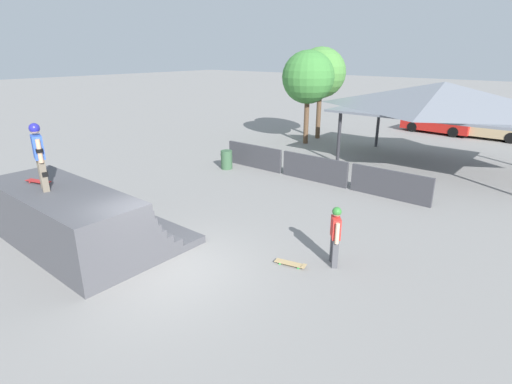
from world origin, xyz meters
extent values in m
plane|color=gray|center=(0.00, 0.00, 0.00)|extent=(160.00, 160.00, 0.00)
cube|color=#4C4C51|center=(-3.01, -0.17, 0.10)|extent=(5.34, 3.60, 0.21)
cube|color=#4C4C51|center=(-3.01, -0.57, 0.31)|extent=(5.34, 2.79, 0.21)
cube|color=#4C4C51|center=(-3.01, -0.72, 0.52)|extent=(5.34, 2.49, 0.21)
cube|color=#4C4C51|center=(-3.01, -0.82, 0.73)|extent=(5.34, 2.29, 0.21)
cube|color=#4C4C51|center=(-3.01, -0.89, 0.94)|extent=(5.34, 2.15, 0.21)
cube|color=#4C4C51|center=(-3.01, -0.94, 1.15)|extent=(5.34, 2.05, 0.21)
cube|color=#4C4C51|center=(-3.01, -0.98, 1.36)|extent=(5.34, 1.98, 0.21)
cube|color=#4C4C51|center=(-3.01, -1.00, 1.57)|extent=(5.34, 1.94, 0.21)
cylinder|color=silver|center=(-3.01, -0.04, 1.64)|extent=(5.24, 0.07, 0.07)
cube|color=#6B6051|center=(-3.18, -1.24, 2.09)|extent=(0.20, 0.20, 0.84)
cube|color=black|center=(-3.17, -1.21, 2.14)|extent=(0.23, 0.19, 0.12)
cube|color=#6B6051|center=(-3.53, -1.13, 2.09)|extent=(0.20, 0.20, 0.84)
cube|color=black|center=(-3.52, -1.10, 2.14)|extent=(0.23, 0.19, 0.12)
cube|color=blue|center=(-3.36, -1.19, 2.81)|extent=(0.50, 0.35, 0.60)
cylinder|color=tan|center=(-3.09, -1.27, 2.76)|extent=(0.14, 0.14, 0.60)
cylinder|color=black|center=(-3.09, -1.27, 2.78)|extent=(0.21, 0.21, 0.09)
cylinder|color=tan|center=(-3.63, -1.10, 2.76)|extent=(0.14, 0.14, 0.60)
cylinder|color=black|center=(-3.63, -1.10, 2.78)|extent=(0.21, 0.21, 0.09)
sphere|color=tan|center=(-3.36, -1.19, 3.26)|extent=(0.23, 0.23, 0.23)
sphere|color=#232399|center=(-3.36, -1.19, 3.29)|extent=(0.26, 0.26, 0.26)
cylinder|color=red|center=(-3.82, -0.95, 1.70)|extent=(0.06, 0.04, 0.05)
cylinder|color=red|center=(-3.78, -1.08, 1.70)|extent=(0.06, 0.04, 0.05)
cylinder|color=red|center=(-4.29, -1.08, 1.70)|extent=(0.06, 0.04, 0.05)
cylinder|color=red|center=(-4.25, -1.22, 1.70)|extent=(0.06, 0.04, 0.05)
cube|color=#B22323|center=(-4.04, -1.08, 1.73)|extent=(0.80, 0.41, 0.02)
cube|color=#B22323|center=(-3.69, -0.98, 1.75)|extent=(0.15, 0.22, 0.02)
cube|color=#4C4C51|center=(2.95, 2.99, 0.37)|extent=(0.20, 0.20, 0.75)
cube|color=#4C4C51|center=(3.15, 2.73, 0.37)|extent=(0.20, 0.20, 0.75)
cube|color=red|center=(3.05, 2.86, 1.01)|extent=(0.41, 0.44, 0.53)
cylinder|color=beige|center=(2.90, 3.06, 0.97)|extent=(0.14, 0.14, 0.53)
cylinder|color=beige|center=(3.21, 2.66, 0.97)|extent=(0.14, 0.14, 0.53)
sphere|color=beige|center=(3.05, 2.86, 1.41)|extent=(0.21, 0.21, 0.21)
sphere|color=#337F33|center=(3.05, 2.86, 1.44)|extent=(0.23, 0.23, 0.23)
cylinder|color=green|center=(2.48, 2.22, 0.03)|extent=(0.06, 0.04, 0.05)
cylinder|color=green|center=(2.51, 2.08, 0.03)|extent=(0.06, 0.04, 0.05)
cylinder|color=green|center=(1.99, 2.10, 0.03)|extent=(0.06, 0.04, 0.05)
cylinder|color=green|center=(2.03, 1.97, 0.03)|extent=(0.06, 0.04, 0.05)
cube|color=tan|center=(2.25, 2.09, 0.06)|extent=(0.82, 0.38, 0.02)
cube|color=tan|center=(2.61, 2.18, 0.08)|extent=(0.14, 0.22, 0.02)
cube|color=#3D3D42|center=(-4.22, 8.44, 0.53)|extent=(3.03, 0.12, 1.05)
cube|color=#3D3D42|center=(-0.99, 8.44, 0.53)|extent=(3.03, 0.12, 1.05)
cube|color=#3D3D42|center=(2.23, 8.44, 0.53)|extent=(3.03, 0.12, 1.05)
cylinder|color=#2D2D33|center=(-1.66, 11.67, 1.22)|extent=(0.16, 0.16, 2.44)
cylinder|color=#2D2D33|center=(-1.66, 16.15, 1.22)|extent=(0.16, 0.16, 2.44)
cube|color=slate|center=(2.13, 13.91, 2.49)|extent=(8.91, 5.27, 0.10)
pyramid|color=slate|center=(2.13, 13.91, 3.19)|extent=(8.73, 5.16, 1.31)
cylinder|color=brown|center=(-5.44, 16.04, 1.42)|extent=(0.28, 0.28, 2.85)
sphere|color=#4C893D|center=(-5.44, 16.04, 3.91)|extent=(2.94, 2.94, 2.94)
cylinder|color=brown|center=(-5.22, 14.32, 1.35)|extent=(0.28, 0.28, 2.69)
sphere|color=#3D7F38|center=(-5.22, 14.32, 3.74)|extent=(2.92, 2.92, 2.92)
cylinder|color=#385B3D|center=(-5.06, 7.47, 0.42)|extent=(0.52, 0.52, 0.85)
cube|color=red|center=(-0.28, 22.61, 0.48)|extent=(4.45, 2.09, 0.62)
cube|color=#283342|center=(-0.39, 22.62, 1.02)|extent=(2.12, 1.63, 0.46)
cube|color=red|center=(-0.39, 22.62, 1.25)|extent=(2.02, 1.58, 0.04)
cylinder|color=black|center=(1.10, 23.30, 0.32)|extent=(0.65, 0.25, 0.64)
cylinder|color=black|center=(0.97, 21.70, 0.32)|extent=(0.65, 0.25, 0.64)
cylinder|color=black|center=(-1.53, 23.51, 0.32)|extent=(0.65, 0.25, 0.64)
cylinder|color=black|center=(-1.66, 21.91, 0.32)|extent=(0.65, 0.25, 0.64)
cube|color=tan|center=(2.75, 22.74, 0.48)|extent=(4.30, 1.77, 0.62)
cube|color=#283342|center=(2.63, 22.73, 1.02)|extent=(2.00, 1.48, 0.46)
cube|color=tan|center=(2.63, 22.73, 1.25)|extent=(1.91, 1.45, 0.04)
cylinder|color=black|center=(4.06, 21.94, 0.32)|extent=(0.64, 0.20, 0.64)
cylinder|color=black|center=(1.43, 23.53, 0.32)|extent=(0.64, 0.20, 0.64)
cylinder|color=black|center=(1.44, 21.93, 0.32)|extent=(0.64, 0.20, 0.64)
camera|label=1|loc=(7.25, -5.30, 5.11)|focal=28.00mm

